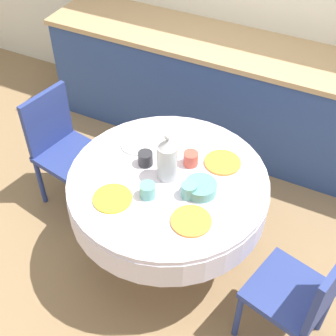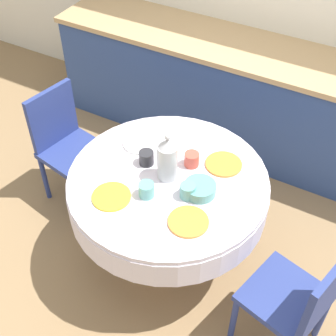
% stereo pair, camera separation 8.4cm
% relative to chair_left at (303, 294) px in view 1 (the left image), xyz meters
% --- Properties ---
extents(ground_plane, '(12.00, 12.00, 0.00)m').
position_rel_chair_left_xyz_m(ground_plane, '(-0.90, 0.23, -0.49)').
color(ground_plane, '#8E704C').
extents(kitchen_counter, '(3.24, 0.64, 0.89)m').
position_rel_chair_left_xyz_m(kitchen_counter, '(-0.90, 1.56, -0.04)').
color(kitchen_counter, '#2D4784').
rests_on(kitchen_counter, ground_plane).
extents(dining_table, '(1.18, 1.18, 0.73)m').
position_rel_chair_left_xyz_m(dining_table, '(-0.90, 0.23, 0.11)').
color(dining_table, tan).
rests_on(dining_table, ground_plane).
extents(chair_left, '(0.49, 0.49, 0.87)m').
position_rel_chair_left_xyz_m(chair_left, '(0.00, 0.00, 0.00)').
color(chair_left, navy).
rests_on(chair_left, ground_plane).
extents(chair_right, '(0.47, 0.47, 0.87)m').
position_rel_chair_left_xyz_m(chair_right, '(-1.81, 0.41, 0.00)').
color(chair_right, navy).
rests_on(chair_right, ground_plane).
extents(plate_near_left, '(0.22, 0.22, 0.01)m').
position_rel_chair_left_xyz_m(plate_near_left, '(-1.10, -0.05, 0.24)').
color(plate_near_left, yellow).
rests_on(plate_near_left, dining_table).
extents(cup_near_left, '(0.09, 0.09, 0.09)m').
position_rel_chair_left_xyz_m(cup_near_left, '(-0.94, 0.06, 0.28)').
color(cup_near_left, '#5BA39E').
rests_on(cup_near_left, dining_table).
extents(plate_near_right, '(0.22, 0.22, 0.01)m').
position_rel_chair_left_xyz_m(plate_near_right, '(-0.64, -0.00, 0.24)').
color(plate_near_right, orange).
rests_on(plate_near_right, dining_table).
extents(cup_near_right, '(0.09, 0.09, 0.09)m').
position_rel_chair_left_xyz_m(cup_near_right, '(-0.73, 0.16, 0.28)').
color(cup_near_right, '#5BA39E').
rests_on(cup_near_right, dining_table).
extents(plate_far_left, '(0.22, 0.22, 0.01)m').
position_rel_chair_left_xyz_m(plate_far_left, '(-1.19, 0.41, 0.24)').
color(plate_far_left, white).
rests_on(plate_far_left, dining_table).
extents(cup_far_left, '(0.09, 0.09, 0.09)m').
position_rel_chair_left_xyz_m(cup_far_left, '(-1.07, 0.28, 0.28)').
color(cup_far_left, '#28282D').
rests_on(cup_far_left, dining_table).
extents(plate_far_right, '(0.22, 0.22, 0.01)m').
position_rel_chair_left_xyz_m(plate_far_right, '(-0.66, 0.49, 0.24)').
color(plate_far_right, orange).
rests_on(plate_far_right, dining_table).
extents(cup_far_right, '(0.09, 0.09, 0.09)m').
position_rel_chair_left_xyz_m(cup_far_right, '(-0.83, 0.40, 0.28)').
color(cup_far_right, '#CC4C3D').
rests_on(cup_far_right, dining_table).
extents(coffee_carafe, '(0.12, 0.12, 0.31)m').
position_rel_chair_left_xyz_m(coffee_carafe, '(-0.91, 0.25, 0.37)').
color(coffee_carafe, '#B2B2B7').
rests_on(coffee_carafe, dining_table).
extents(fruit_bowl, '(0.18, 0.18, 0.06)m').
position_rel_chair_left_xyz_m(fruit_bowl, '(-0.69, 0.22, 0.27)').
color(fruit_bowl, '#569993').
rests_on(fruit_bowl, dining_table).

